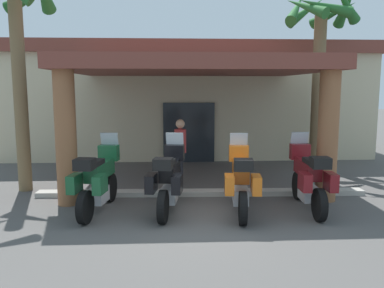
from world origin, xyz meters
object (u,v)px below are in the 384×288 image
Objects in this scene: motorcycle_green at (98,180)px; pedestrian at (180,147)px; motorcycle_black at (169,180)px; palm_tree_roadside at (15,31)px; motorcycle_maroon at (309,178)px; motel_building at (186,98)px; motorcycle_orange at (241,180)px; palm_tree_near_portico at (321,38)px.

pedestrian reaches higher than motorcycle_green.
motorcycle_black is at bearing -82.41° from motorcycle_green.
pedestrian is 5.02m from palm_tree_roadside.
pedestrian is (-2.77, 2.33, 0.34)m from motorcycle_maroon.
motorcycle_green is (-1.96, -8.70, -1.49)m from motel_building.
motorcycle_black is 1.51m from motorcycle_orange.
motorcycle_maroon is 0.40× the size of palm_tree_roadside.
motorcycle_orange is at bearing -87.25° from motorcycle_black.
motorcycle_black is at bearing -98.16° from pedestrian.
motorcycle_maroon is 0.38× the size of palm_tree_near_portico.
motorcycle_green is 8.57m from palm_tree_near_portico.
pedestrian is at bearing -28.37° from motorcycle_green.
palm_tree_roadside reaches higher than motorcycle_orange.
palm_tree_roadside is at bearing 73.82° from motorcycle_orange.
palm_tree_near_portico is at bearing -28.94° from motorcycle_orange.
motorcycle_maroon is (3.01, 0.05, 0.00)m from motorcycle_black.
palm_tree_roadside is at bearing 58.45° from motorcycle_green.
motel_building reaches higher than pedestrian.
motorcycle_green is 1.00× the size of motorcycle_orange.
motorcycle_maroon is 3.64m from pedestrian.
motorcycle_orange is 2.83m from pedestrian.
palm_tree_near_portico is at bearing -44.41° from motel_building.
motel_building is 8.85m from motorcycle_black.
motorcycle_maroon is 6.09m from palm_tree_near_portico.
palm_tree_roadside is (-2.29, 1.88, 3.29)m from motorcycle_green.
motel_building is 7.98× the size of pedestrian.
motorcycle_orange is at bearing -84.75° from motel_building.
palm_tree_near_portico is at bearing -44.97° from motorcycle_green.
motel_building is 2.46× the size of palm_tree_near_portico.
motorcycle_maroon is (1.51, 0.18, 0.00)m from motorcycle_orange.
pedestrian is at bearing 31.50° from motorcycle_orange.
motorcycle_black is 3.01m from motorcycle_maroon.
motorcycle_orange is 0.40× the size of palm_tree_roadside.
motorcycle_orange is 1.52m from motorcycle_maroon.
motel_building is 6.46× the size of motorcycle_green.
motorcycle_orange is 1.00× the size of motorcycle_maroon.
motel_building is at bearing 58.07° from palm_tree_roadside.
palm_tree_near_portico is (6.24, 4.73, 3.49)m from motorcycle_green.
palm_tree_roadside is (-4.25, -6.82, 1.80)m from motel_building.
pedestrian is at bearing 6.92° from palm_tree_roadside.
palm_tree_roadside is (-3.80, 1.89, 3.29)m from motorcycle_black.
palm_tree_near_portico is at bearing -19.06° from motorcycle_maroon.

